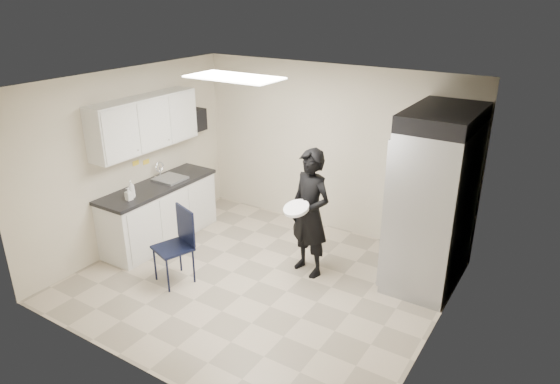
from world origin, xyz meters
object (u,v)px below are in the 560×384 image
Objects in this scene: lower_counter at (160,214)px; folding_chair at (173,248)px; commercial_fridge at (433,206)px; man_tuxedo at (310,213)px.

folding_chair is (1.01, -0.78, 0.06)m from lower_counter.
folding_chair is (-2.77, -1.85, -0.56)m from commercial_fridge.
commercial_fridge is at bearing 42.17° from man_tuxedo.
man_tuxedo is at bearing 59.48° from folding_chair.
lower_counter is at bearing 161.57° from folding_chair.
man_tuxedo is (2.38, 0.39, 0.44)m from lower_counter.
man_tuxedo is at bearing -153.81° from commercial_fridge.
lower_counter is 0.90× the size of commercial_fridge.
lower_counter is 3.98m from commercial_fridge.
lower_counter is at bearing -164.12° from commercial_fridge.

